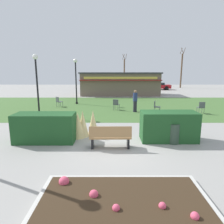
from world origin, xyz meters
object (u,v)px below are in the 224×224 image
object	(u,v)px
food_kiosk	(119,84)
parked_car_east_slot	(157,86)
lamppost_mid	(36,78)
cafe_chair_east	(200,107)
parked_car_west_slot	(98,86)
person_strolling	(134,101)
cafe_chair_west	(58,101)
lamppost_far	(75,76)
cafe_chair_center	(115,104)
cafe_chair_north	(155,106)
tree_left_bg	(181,70)
tree_right_bg	(124,72)
trash_bin	(173,133)
parked_car_center_slot	(128,86)
park_bench	(110,137)

from	to	relation	value
food_kiosk	parked_car_east_slot	distance (m)	10.36
lamppost_mid	cafe_chair_east	xyz separation A→B (m)	(11.83, 0.50, -2.14)
parked_car_west_slot	person_strolling	bearing A→B (deg)	-78.04
cafe_chair_west	parked_car_east_slot	size ratio (longest dim) A/B	0.21
lamppost_far	cafe_chair_center	size ratio (longest dim) A/B	4.76
cafe_chair_center	cafe_chair_north	size ratio (longest dim) A/B	1.00
lamppost_far	food_kiosk	distance (m)	9.02
tree_left_bg	tree_right_bg	world-z (taller)	tree_left_bg
lamppost_mid	tree_left_bg	bearing A→B (deg)	53.23
person_strolling	lamppost_mid	bearing A→B (deg)	13.46
lamppost_mid	tree_right_bg	xyz separation A→B (m)	(7.77, 28.14, 0.27)
cafe_chair_north	cafe_chair_east	bearing A→B (deg)	-5.79
person_strolling	tree_right_bg	xyz separation A→B (m)	(0.77, 26.99, 2.08)
parked_car_west_slot	tree_right_bg	distance (m)	9.32
trash_bin	parked_car_center_slot	size ratio (longest dim) A/B	0.21
person_strolling	parked_car_center_slot	xyz separation A→B (m)	(1.03, 19.39, -0.22)
cafe_chair_west	person_strolling	xyz separation A→B (m)	(6.49, -2.25, 0.33)
cafe_chair_center	person_strolling	world-z (taller)	person_strolling
park_bench	parked_car_east_slot	size ratio (longest dim) A/B	0.40
cafe_chair_center	parked_car_west_slot	distance (m)	18.88
parked_car_west_slot	parked_car_east_slot	xyz separation A→B (m)	(10.21, 0.00, 0.00)
park_bench	cafe_chair_east	xyz separation A→B (m)	(6.67, 6.79, 0.05)
lamppost_far	cafe_chair_north	size ratio (longest dim) A/B	4.76
cafe_chair_west	cafe_chair_north	world-z (taller)	same
lamppost_mid	cafe_chair_east	distance (m)	12.03
tree_left_bg	trash_bin	bearing A→B (deg)	-109.10
cafe_chair_west	trash_bin	bearing A→B (deg)	-50.99
cafe_chair_north	tree_right_bg	xyz separation A→B (m)	(-0.79, 27.31, 2.41)
trash_bin	cafe_chair_center	distance (m)	7.93
lamppost_mid	food_kiosk	size ratio (longest dim) A/B	0.41
park_bench	parked_car_east_slot	bearing A→B (deg)	73.50
food_kiosk	cafe_chair_north	world-z (taller)	food_kiosk
parked_car_west_slot	parked_car_east_slot	world-z (taller)	same
lamppost_mid	person_strolling	bearing A→B (deg)	9.34
person_strolling	cafe_chair_west	bearing A→B (deg)	-14.95
cafe_chair_north	park_bench	bearing A→B (deg)	-115.51
cafe_chair_center	lamppost_far	bearing A→B (deg)	139.51
tree_right_bg	park_bench	bearing A→B (deg)	-94.34
park_bench	parked_car_center_slot	xyz separation A→B (m)	(2.88, 26.83, 0.16)
lamppost_far	person_strolling	bearing A→B (deg)	-36.85
parked_car_east_slot	tree_right_bg	bearing A→B (deg)	125.09
parked_car_west_slot	park_bench	bearing A→B (deg)	-85.18
parked_car_west_slot	tree_left_bg	size ratio (longest dim) A/B	0.57
lamppost_far	tree_left_bg	bearing A→B (deg)	49.76
lamppost_far	cafe_chair_center	distance (m)	5.35
food_kiosk	lamppost_far	bearing A→B (deg)	-119.87
tree_left_bg	parked_car_east_slot	bearing A→B (deg)	-142.36
park_bench	cafe_chair_west	xyz separation A→B (m)	(-4.65, 9.69, 0.05)
cafe_chair_center	cafe_chair_north	xyz separation A→B (m)	(3.00, -1.02, 0.00)
park_bench	food_kiosk	world-z (taller)	food_kiosk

